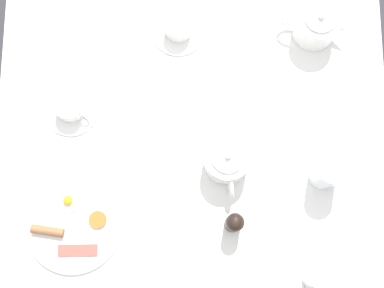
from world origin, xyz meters
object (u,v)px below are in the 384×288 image
water_glass_tall (323,279)px  knife_by_plate (312,118)px  wine_glass_spare (328,172)px  pepper_grinder (234,223)px  teapot_near (316,25)px  fork_by_plate (175,94)px  teacup_with_saucer_left (70,108)px  breakfast_plate (73,225)px  teacup_with_saucer_right (178,28)px  teapot_far (227,160)px

water_glass_tall → knife_by_plate: bearing=179.6°
water_glass_tall → knife_by_plate: size_ratio=0.61×
wine_glass_spare → knife_by_plate: bearing=-172.3°
pepper_grinder → teapot_near: bearing=156.7°
teapot_near → fork_by_plate: bearing=-145.9°
teacup_with_saucer_left → fork_by_plate: (-0.05, 0.30, -0.02)m
teacup_with_saucer_left → wine_glass_spare: (0.19, 0.72, 0.04)m
breakfast_plate → teacup_with_saucer_right: (-0.58, 0.29, 0.02)m
wine_glass_spare → pepper_grinder: 0.29m
teapot_near → wine_glass_spare: bearing=-80.1°
wine_glass_spare → teapot_far: bearing=-97.2°
teacup_with_saucer_right → water_glass_tall: (0.72, 0.39, 0.04)m
teapot_far → teacup_with_saucer_right: teapot_far is taller
water_glass_tall → pepper_grinder: (-0.15, -0.23, -0.01)m
breakfast_plate → fork_by_plate: size_ratio=1.74×
teapot_far → teacup_with_saucer_left: (-0.15, -0.45, -0.03)m
teapot_far → wine_glass_spare: 0.28m
teapot_far → knife_by_plate: teapot_far is taller
teapot_near → fork_by_plate: 0.46m
breakfast_plate → teapot_near: (-0.58, 0.69, 0.04)m
teapot_near → wine_glass_spare: 0.43m
water_glass_tall → knife_by_plate: 0.46m
knife_by_plate → water_glass_tall: bearing=-0.4°
teacup_with_saucer_right → fork_by_plate: bearing=-2.1°
breakfast_plate → teacup_with_saucer_right: teacup_with_saucer_right is taller
water_glass_tall → wine_glass_spare: (-0.28, 0.03, -0.00)m
teacup_with_saucer_left → fork_by_plate: size_ratio=1.01×
water_glass_tall → pepper_grinder: size_ratio=1.18×
teapot_near → wine_glass_spare: wine_glass_spare is taller
breakfast_plate → wine_glass_spare: 0.72m
teacup_with_saucer_right → wine_glass_spare: wine_glass_spare is taller
pepper_grinder → knife_by_plate: pepper_grinder is taller
breakfast_plate → fork_by_plate: (-0.38, 0.28, -0.01)m
teacup_with_saucer_left → wine_glass_spare: size_ratio=1.20×
teacup_with_saucer_left → teacup_with_saucer_right: bearing=128.5°
teapot_far → wine_glass_spare: bearing=-104.9°
breakfast_plate → teapot_near: bearing=129.8°
breakfast_plate → knife_by_plate: bearing=114.5°
teapot_near → teapot_far: 0.48m
water_glass_tall → knife_by_plate: water_glass_tall is taller
fork_by_plate → water_glass_tall: bearing=37.0°
teapot_far → knife_by_plate: 0.29m
teacup_with_saucer_left → knife_by_plate: 0.70m
wine_glass_spare → knife_by_plate: wine_glass_spare is taller
pepper_grinder → knife_by_plate: size_ratio=0.52×
teacup_with_saucer_left → teapot_far: bearing=71.0°
breakfast_plate → fork_by_plate: bearing=143.4°
teacup_with_saucer_left → teapot_near: bearing=109.1°
breakfast_plate → knife_by_plate: size_ratio=1.24×
breakfast_plate → teacup_with_saucer_left: teacup_with_saucer_left is taller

